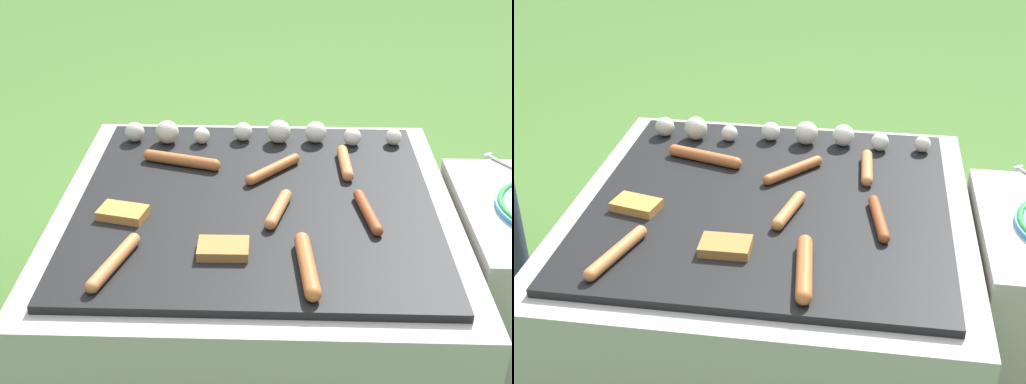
# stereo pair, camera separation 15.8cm
# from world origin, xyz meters

# --- Properties ---
(ground_plane) EXTENTS (14.00, 14.00, 0.00)m
(ground_plane) POSITION_xyz_m (0.00, 0.00, 0.00)
(ground_plane) COLOR #47702D
(grill) EXTENTS (0.89, 0.89, 0.43)m
(grill) POSITION_xyz_m (0.00, 0.00, 0.21)
(grill) COLOR #B2AA9E
(grill) RESTS_ON ground_plane
(sausage_front_center) EXTENTS (0.07, 0.18, 0.03)m
(sausage_front_center) POSITION_xyz_m (-0.26, -0.27, 0.44)
(sausage_front_center) COLOR #C6753D
(sausage_front_center) RESTS_ON grill
(sausage_front_left) EXTENTS (0.03, 0.16, 0.03)m
(sausage_front_left) POSITION_xyz_m (0.21, 0.16, 0.45)
(sausage_front_left) COLOR #C6753D
(sausage_front_left) RESTS_ON grill
(sausage_back_right) EXTENTS (0.13, 0.14, 0.03)m
(sausage_back_right) POSITION_xyz_m (0.04, 0.13, 0.44)
(sausage_back_right) COLOR #B7602D
(sausage_back_right) RESTS_ON grill
(sausage_back_left) EXTENTS (0.19, 0.08, 0.03)m
(sausage_back_left) POSITION_xyz_m (-0.19, 0.16, 0.45)
(sausage_back_left) COLOR #B7602D
(sausage_back_left) RESTS_ON grill
(sausage_front_right) EXTENTS (0.05, 0.17, 0.02)m
(sausage_front_right) POSITION_xyz_m (0.24, -0.06, 0.44)
(sausage_front_right) COLOR #93421E
(sausage_front_right) RESTS_ON grill
(sausage_mid_right) EXTENTS (0.05, 0.21, 0.03)m
(sausage_mid_right) POSITION_xyz_m (0.11, -0.27, 0.45)
(sausage_mid_right) COLOR #B7602D
(sausage_mid_right) RESTS_ON grill
(sausage_back_center) EXTENTS (0.06, 0.15, 0.03)m
(sausage_back_center) POSITION_xyz_m (0.05, -0.06, 0.44)
(sausage_back_center) COLOR #C6753D
(sausage_back_center) RESTS_ON grill
(bread_slice_right) EXTENTS (0.11, 0.08, 0.02)m
(bread_slice_right) POSITION_xyz_m (-0.28, -0.08, 0.44)
(bread_slice_right) COLOR #D18438
(bread_slice_right) RESTS_ON grill
(bread_slice_center) EXTENTS (0.10, 0.07, 0.02)m
(bread_slice_center) POSITION_xyz_m (-0.06, -0.21, 0.44)
(bread_slice_center) COLOR #B27033
(bread_slice_center) RESTS_ON grill
(mushroom_row) EXTENTS (0.71, 0.08, 0.06)m
(mushroom_row) POSITION_xyz_m (-0.02, 0.30, 0.46)
(mushroom_row) COLOR beige
(mushroom_row) RESTS_ON grill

